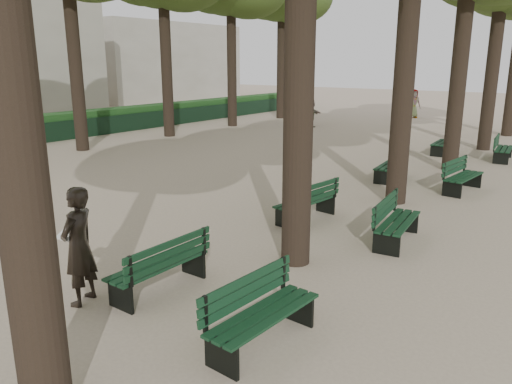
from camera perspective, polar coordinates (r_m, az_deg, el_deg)
The scene contains 16 objects.
ground at distance 8.24m, azimuth -16.21°, elevation -11.82°, with size 120.00×120.00×0.00m, color #BAA68C.
bench_left_0 at distance 8.26m, azimuth -10.98°, elevation -9.33°, with size 0.58×1.80×0.92m.
bench_left_1 at distance 11.67m, azimuth 5.74°, elevation -1.91°, with size 0.78×1.85×0.92m.
bench_left_2 at distance 16.17m, azimuth 14.99°, elevation 2.35°, with size 0.76×1.85×0.92m.
bench_left_3 at distance 21.37m, azimuth 20.47°, elevation 4.84°, with size 0.69×1.83×0.92m.
bench_right_0 at distance 6.69m, azimuth 0.83°, elevation -15.10°, with size 0.68×1.83×0.92m.
bench_right_1 at distance 10.58m, azimuth 15.81°, elevation -4.18°, with size 0.78×1.85×0.92m.
bench_right_2 at distance 15.29m, azimuth 22.55°, elevation 1.02°, with size 0.74×1.85×0.92m.
bench_right_3 at distance 20.75m, azimuth 26.37°, elevation 3.97°, with size 0.76×1.85×0.92m.
man_with_map at distance 7.97m, azimuth -19.62°, elevation -5.85°, with size 0.73×0.81×1.83m.
pedestrian_e at distance 28.51m, azimuth 6.33°, elevation 8.96°, with size 1.44×0.31×1.55m, color #262628.
pedestrian_a at distance 30.25m, azimuth 21.92°, elevation 8.57°, with size 0.88×0.36×1.81m, color #262628.
pedestrian_d at distance 34.59m, azimuth 17.57°, elevation 9.62°, with size 0.90×0.37×1.84m, color #262628.
fence at distance 26.20m, azimuth -17.69°, elevation 7.14°, with size 0.08×42.00×0.90m, color black.
hedge at distance 26.75m, azimuth -18.62°, elevation 7.53°, with size 1.20×42.00×1.20m, color #184618.
building_far at distance 51.97m, azimuth -12.92°, elevation 14.27°, with size 12.00×16.00×7.00m, color #B7B2A3.
Camera 1 is at (5.98, -4.38, 3.60)m, focal length 35.00 mm.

